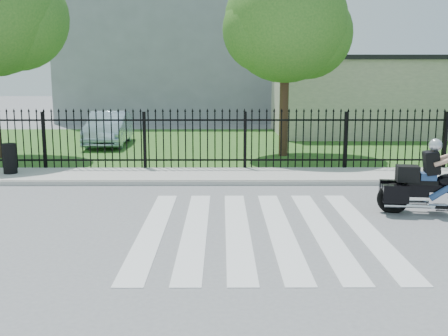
{
  "coord_description": "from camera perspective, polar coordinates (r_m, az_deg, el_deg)",
  "views": [
    {
      "loc": [
        -0.7,
        -9.53,
        2.9
      ],
      "look_at": [
        -0.65,
        1.03,
        1.0
      ],
      "focal_mm": 42.0,
      "sensor_mm": 36.0,
      "label": 1
    }
  ],
  "objects": [
    {
      "name": "building_tall",
      "position": [
        35.74,
        -4.09,
        15.17
      ],
      "size": [
        15.0,
        10.0,
        12.0
      ],
      "primitive_type": "cube",
      "color": "#92959A",
      "rests_on": "ground"
    },
    {
      "name": "sidewalk",
      "position": [
        14.82,
        2.45,
        -0.85
      ],
      "size": [
        40.0,
        2.0,
        0.12
      ],
      "primitive_type": "cube",
      "color": "#ADAAA3",
      "rests_on": "ground"
    },
    {
      "name": "grass_strip",
      "position": [
        21.73,
        1.59,
        2.57
      ],
      "size": [
        40.0,
        12.0,
        0.02
      ],
      "primitive_type": "cube",
      "color": "#2A541C",
      "rests_on": "ground"
    },
    {
      "name": "ground",
      "position": [
        9.99,
        3.79,
        -6.71
      ],
      "size": [
        120.0,
        120.0,
        0.0
      ],
      "primitive_type": "plane",
      "color": "slate",
      "rests_on": "ground"
    },
    {
      "name": "iron_fence",
      "position": [
        15.67,
        2.3,
        2.88
      ],
      "size": [
        26.0,
        0.04,
        1.8
      ],
      "color": "black",
      "rests_on": "ground"
    },
    {
      "name": "litter_bin",
      "position": [
        15.97,
        -22.3,
        0.97
      ],
      "size": [
        0.43,
        0.43,
        0.85
      ],
      "primitive_type": "cylinder",
      "rotation": [
        0.0,
        0.0,
        -0.15
      ],
      "color": "black",
      "rests_on": "sidewalk"
    },
    {
      "name": "crosswalk",
      "position": [
        9.99,
        3.79,
        -6.67
      ],
      "size": [
        5.0,
        5.5,
        0.01
      ],
      "primitive_type": null,
      "color": "silver",
      "rests_on": "ground"
    },
    {
      "name": "building_low",
      "position": [
        26.69,
        16.65,
        7.32
      ],
      "size": [
        10.0,
        6.0,
        3.5
      ],
      "primitive_type": "cube",
      "color": "beige",
      "rests_on": "ground"
    },
    {
      "name": "tree_mid",
      "position": [
        18.74,
        6.73,
        15.55
      ],
      "size": [
        4.2,
        4.2,
        6.78
      ],
      "color": "#382316",
      "rests_on": "ground"
    },
    {
      "name": "curb",
      "position": [
        13.84,
        2.64,
        -1.64
      ],
      "size": [
        40.0,
        0.12,
        0.12
      ],
      "primitive_type": "cube",
      "color": "#ADAAA3",
      "rests_on": "ground"
    },
    {
      "name": "building_low_roof",
      "position": [
        26.67,
        16.86,
        11.29
      ],
      "size": [
        10.2,
        6.2,
        0.2
      ],
      "primitive_type": "cube",
      "color": "black",
      "rests_on": "building_low"
    },
    {
      "name": "parked_car",
      "position": [
        21.97,
        -12.44,
        4.24
      ],
      "size": [
        1.61,
        4.2,
        1.37
      ],
      "primitive_type": "imported",
      "rotation": [
        0.0,
        0.0,
        0.04
      ],
      "color": "silver",
      "rests_on": "grass_strip"
    },
    {
      "name": "motorcycle_rider",
      "position": [
        11.74,
        22.01,
        -1.52
      ],
      "size": [
        2.45,
        1.02,
        1.63
      ],
      "rotation": [
        0.0,
        0.0,
        -0.15
      ],
      "color": "black",
      "rests_on": "ground"
    }
  ]
}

